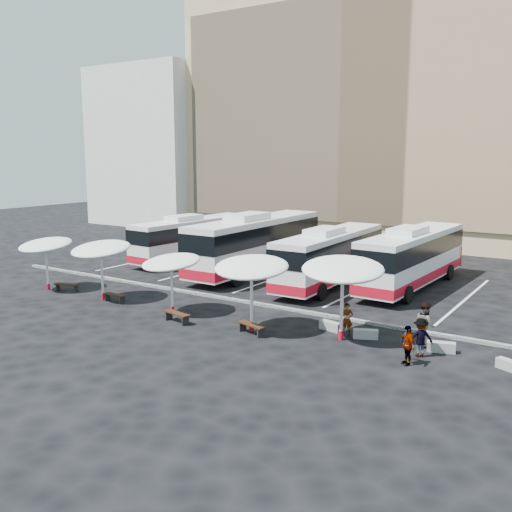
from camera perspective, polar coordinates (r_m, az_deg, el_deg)
The scene contains 26 objects.
ground at distance 32.57m, azimuth -4.39°, elevation -4.42°, with size 120.00×120.00×0.00m, color black.
sandstone_building at distance 60.13m, azimuth 14.93°, elevation 14.07°, with size 42.00×18.25×29.60m.
apartment_block at distance 70.99m, azimuth -8.65°, elevation 10.71°, with size 14.00×14.00×18.00m, color silver.
curb_divider at distance 32.93m, azimuth -3.86°, elevation -4.12°, with size 34.00×0.25×0.15m, color black.
bay_lines at distance 39.02m, azimuth 2.81°, elevation -1.95°, with size 24.15×12.00×0.01m.
bus_0 at distance 44.60m, azimuth -6.31°, elevation 1.92°, with size 3.23×11.49×3.60m.
bus_1 at distance 39.73m, azimuth 0.03°, elevation 1.44°, with size 3.16×13.34×4.23m.
bus_2 at distance 36.24m, azimuth 7.47°, elevation 0.10°, with size 2.96×11.81×3.73m.
bus_3 at distance 36.55m, azimuth 15.40°, elevation 0.01°, with size 3.17×12.26×3.86m.
sunshade_0 at distance 36.65m, azimuth -20.30°, elevation 1.03°, with size 3.32×3.36×3.26m.
sunshade_1 at distance 33.09m, azimuth -15.24°, elevation 0.66°, with size 3.57×3.61×3.44m.
sunshade_2 at distance 29.60m, azimuth -8.48°, elevation -0.65°, with size 3.60×3.63×3.17m.
sunshade_3 at distance 26.16m, azimuth -0.45°, elevation -1.14°, with size 4.25×4.28×3.60m.
sunshade_4 at distance 25.20m, azimuth 8.68°, elevation -1.34°, with size 4.71×4.74×3.78m.
wood_bench_0 at distance 36.33m, azimuth -18.40°, elevation -2.81°, with size 1.57×0.93×0.47m.
wood_bench_1 at distance 32.98m, azimuth -13.95°, elevation -3.90°, with size 1.46×0.40×0.45m.
wood_bench_2 at distance 28.45m, azimuth -7.92°, elevation -5.86°, with size 1.67×0.73×0.50m.
wood_bench_3 at distance 26.39m, azimuth -0.45°, elevation -7.05°, with size 1.64×0.83×0.49m.
conc_bench_0 at distance 27.22m, azimuth 7.47°, elevation -6.96°, with size 1.12×0.37×0.42m, color gray.
conc_bench_1 at distance 26.31m, azimuth 10.90°, elevation -7.68°, with size 1.11×0.37×0.42m, color gray.
conc_bench_2 at distance 25.38m, azimuth 18.03°, elevation -8.66°, with size 1.15×0.38×0.43m, color gray.
conc_bench_3 at distance 24.26m, azimuth 24.08°, elevation -9.97°, with size 1.06×0.35×0.40m, color gray.
passenger_0 at distance 26.43m, azimuth 9.09°, elevation -6.28°, with size 0.56×0.36×1.52m, color black.
passenger_1 at distance 25.74m, azimuth 16.61°, elevation -6.58°, with size 0.93×0.72×1.91m, color black.
passenger_2 at distance 23.38m, azimuth 14.89°, elevation -8.60°, with size 0.94×0.39×1.60m, color black.
passenger_3 at distance 24.43m, azimuth 16.09°, elevation -7.82°, with size 1.05×0.60×1.62m, color black.
Camera 1 is at (19.34, -24.89, 8.18)m, focal length 40.00 mm.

